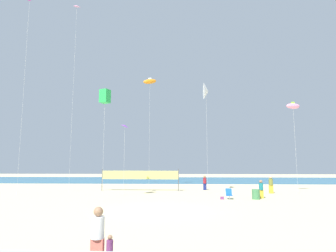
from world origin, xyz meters
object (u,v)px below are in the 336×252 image
(beachgoer_maroon_shirt, at_px, (205,182))
(beach_handbag, at_px, (222,198))
(toddler_figure, at_px, (110,249))
(kite_violet_diamond, at_px, (125,126))
(kite_pink_inflatable, at_px, (293,106))
(kite_green_box, at_px, (105,96))
(trash_barrel, at_px, (256,194))
(kite_orange_inflatable, at_px, (150,82))
(kite_magenta_diamond, at_px, (28,15))
(beachgoer_teal_shirt, at_px, (261,188))
(beachgoer_olive_shirt, at_px, (271,184))
(kite_pink_diamond, at_px, (77,10))
(volleyball_net, at_px, (140,176))
(folding_beach_chair, at_px, (229,194))
(kite_white_delta, at_px, (206,91))
(mother_figure, at_px, (98,234))

(beachgoer_maroon_shirt, xyz_separation_m, beach_handbag, (0.77, -8.24, -0.75))
(toddler_figure, distance_m, kite_violet_diamond, 19.82)
(toddler_figure, relative_size, kite_pink_inflatable, 0.10)
(beachgoer_maroon_shirt, distance_m, kite_green_box, 15.29)
(trash_barrel, relative_size, kite_pink_inflatable, 0.09)
(kite_orange_inflatable, bearing_deg, kite_magenta_diamond, -140.17)
(kite_green_box, bearing_deg, toddler_figure, -73.55)
(kite_orange_inflatable, bearing_deg, kite_violet_diamond, -100.03)
(beachgoer_teal_shirt, bearing_deg, beachgoer_olive_shirt, 16.12)
(beachgoer_olive_shirt, xyz_separation_m, kite_pink_inflatable, (2.36, -0.73, 7.84))
(kite_pink_diamond, height_order, kite_magenta_diamond, kite_pink_diamond)
(trash_barrel, bearing_deg, volleyball_net, 148.26)
(beachgoer_teal_shirt, bearing_deg, folding_beach_chair, 147.57)
(toddler_figure, distance_m, kite_pink_diamond, 31.20)
(toddler_figure, height_order, kite_green_box, kite_green_box)
(folding_beach_chair, bearing_deg, kite_green_box, -131.28)
(beachgoer_maroon_shirt, height_order, trash_barrel, beachgoer_maroon_shirt)
(beachgoer_olive_shirt, height_order, kite_magenta_diamond, kite_magenta_diamond)
(kite_white_delta, xyz_separation_m, kite_green_box, (-9.14, -5.64, -1.80))
(volleyball_net, bearing_deg, kite_pink_inflatable, -9.34)
(trash_barrel, bearing_deg, kite_pink_diamond, 163.09)
(beachgoer_maroon_shirt, bearing_deg, kite_magenta_diamond, -96.01)
(beach_handbag, height_order, kite_white_delta, kite_white_delta)
(beachgoer_maroon_shirt, xyz_separation_m, kite_white_delta, (-0.01, -3.77, 9.64))
(kite_white_delta, bearing_deg, kite_magenta_diamond, -170.95)
(mother_figure, relative_size, kite_violet_diamond, 0.25)
(kite_magenta_diamond, bearing_deg, folding_beach_chair, -4.26)
(volleyball_net, distance_m, kite_green_box, 10.91)
(beachgoer_olive_shirt, relative_size, kite_violet_diamond, 0.26)
(kite_violet_diamond, bearing_deg, kite_pink_diamond, 155.09)
(kite_white_delta, height_order, kite_green_box, kite_white_delta)
(kite_violet_diamond, bearing_deg, beachgoer_maroon_shirt, 34.08)
(mother_figure, relative_size, volleyball_net, 0.20)
(beachgoer_maroon_shirt, relative_size, kite_magenta_diamond, 0.08)
(kite_pink_diamond, distance_m, kite_green_box, 14.94)
(kite_violet_diamond, bearing_deg, beachgoer_teal_shirt, -8.36)
(mother_figure, xyz_separation_m, beachgoer_maroon_shirt, (5.20, 24.08, -0.05))
(toddler_figure, distance_m, kite_green_box, 17.36)
(mother_figure, distance_m, volleyball_net, 22.85)
(kite_orange_inflatable, height_order, kite_violet_diamond, kite_orange_inflatable)
(folding_beach_chair, height_order, kite_orange_inflatable, kite_orange_inflatable)
(beachgoer_maroon_shirt, relative_size, kite_green_box, 0.18)
(beachgoer_olive_shirt, height_order, kite_orange_inflatable, kite_orange_inflatable)
(toddler_figure, distance_m, kite_orange_inflatable, 29.94)
(beachgoer_olive_shirt, distance_m, beachgoer_teal_shirt, 4.62)
(trash_barrel, bearing_deg, beach_handbag, -176.18)
(beachgoer_maroon_shirt, relative_size, volleyball_net, 0.19)
(beachgoer_maroon_shirt, distance_m, folding_beach_chair, 8.21)
(kite_pink_inflatable, bearing_deg, folding_beach_chair, -150.84)
(mother_figure, relative_size, kite_pink_diamond, 0.08)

